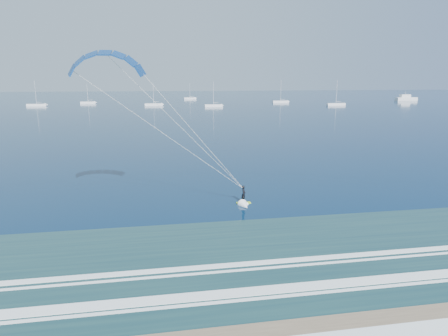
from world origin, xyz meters
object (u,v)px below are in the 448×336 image
object	(u,v)px
sailboat_4	(190,98)
sailboat_7	(154,104)
sailboat_1	(37,105)
sailboat_5	(281,101)
sailboat_6	(336,104)
sailboat_2	(88,103)
sailboat_3	(213,105)
kitesurfer_rig	(178,125)
motor_yacht	(406,98)

from	to	relation	value
sailboat_4	sailboat_7	size ratio (longest dim) A/B	0.94
sailboat_1	sailboat_5	world-z (taller)	sailboat_5
sailboat_4	sailboat_5	xyz separation A→B (m)	(48.95, -49.57, 0.01)
sailboat_5	sailboat_6	xyz separation A→B (m)	(21.31, -28.75, 0.00)
sailboat_2	sailboat_7	world-z (taller)	sailboat_7
sailboat_3	sailboat_5	xyz separation A→B (m)	(44.20, 28.30, 0.00)
sailboat_1	sailboat_3	bearing A→B (deg)	-12.76
sailboat_5	sailboat_7	distance (m)	75.13
sailboat_5	sailboat_2	bearing A→B (deg)	175.31
sailboat_4	sailboat_7	xyz separation A→B (m)	(-24.80, -63.90, -0.00)
sailboat_6	sailboat_7	bearing A→B (deg)	171.38
kitesurfer_rig	motor_yacht	size ratio (longest dim) A/B	1.41
motor_yacht	sailboat_4	distance (m)	142.28
sailboat_2	sailboat_4	distance (m)	73.46
kitesurfer_rig	sailboat_6	size ratio (longest dim) A/B	1.48
sailboat_3	sailboat_4	bearing A→B (deg)	93.49
sailboat_6	sailboat_7	xyz separation A→B (m)	(-95.06, 14.42, -0.01)
kitesurfer_rig	sailboat_1	size ratio (longest dim) A/B	1.51
motor_yacht	sailboat_3	bearing A→B (deg)	-164.25
kitesurfer_rig	sailboat_1	bearing A→B (deg)	108.86
motor_yacht	sailboat_3	distance (m)	136.69
sailboat_5	sailboat_1	bearing A→B (deg)	-176.47
sailboat_6	motor_yacht	bearing A→B (deg)	29.61
sailboat_3	sailboat_4	world-z (taller)	sailboat_3
sailboat_4	sailboat_7	bearing A→B (deg)	-111.21
kitesurfer_rig	sailboat_2	xyz separation A→B (m)	(-38.66, 197.11, -8.52)
sailboat_1	sailboat_7	world-z (taller)	sailboat_1
kitesurfer_rig	sailboat_2	size ratio (longest dim) A/B	1.76
sailboat_1	sailboat_6	world-z (taller)	sailboat_6
sailboat_6	sailboat_2	bearing A→B (deg)	163.97
sailboat_1	sailboat_4	xyz separation A→B (m)	(84.05, 57.78, -0.01)
sailboat_2	sailboat_6	bearing A→B (deg)	-16.03
kitesurfer_rig	sailboat_5	distance (m)	201.40
sailboat_2	sailboat_5	xyz separation A→B (m)	(110.21, -9.04, 0.01)
kitesurfer_rig	motor_yacht	distance (m)	253.11
kitesurfer_rig	sailboat_4	xyz separation A→B (m)	(22.61, 237.64, -8.51)
sailboat_1	sailboat_3	xyz separation A→B (m)	(88.80, -20.10, -0.00)
kitesurfer_rig	sailboat_3	size ratio (longest dim) A/B	1.58
kitesurfer_rig	motor_yacht	bearing A→B (deg)	51.09
motor_yacht	sailboat_1	bearing A→B (deg)	-175.59
sailboat_3	sailboat_6	world-z (taller)	sailboat_6
kitesurfer_rig	sailboat_3	bearing A→B (deg)	80.28
sailboat_2	sailboat_7	bearing A→B (deg)	-32.66
sailboat_1	sailboat_7	bearing A→B (deg)	-5.90
motor_yacht	sailboat_5	size ratio (longest dim) A/B	1.07
sailboat_2	sailboat_3	size ratio (longest dim) A/B	0.90
sailboat_1	sailboat_4	distance (m)	101.99
kitesurfer_rig	sailboat_4	bearing A→B (deg)	84.57
sailboat_3	sailboat_5	world-z (taller)	sailboat_5
sailboat_4	kitesurfer_rig	bearing A→B (deg)	-95.43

